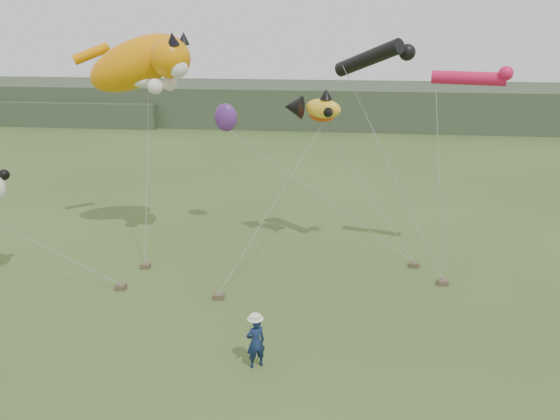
# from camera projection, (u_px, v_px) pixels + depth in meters

# --- Properties ---
(ground) EXTENTS (120.00, 120.00, 0.00)m
(ground) POSITION_uv_depth(u_px,v_px,m) (279.00, 357.00, 16.92)
(ground) COLOR #385123
(ground) RESTS_ON ground
(headland) EXTENTS (90.00, 13.00, 4.00)m
(headland) POSITION_uv_depth(u_px,v_px,m) (303.00, 104.00, 58.75)
(headland) COLOR #2D3D28
(headland) RESTS_ON ground
(festival_attendant) EXTENTS (0.71, 0.65, 1.64)m
(festival_attendant) POSITION_uv_depth(u_px,v_px,m) (256.00, 342.00, 16.21)
(festival_attendant) COLOR #122247
(festival_attendant) RESTS_ON ground
(sandbag_anchors) EXTENTS (12.94, 4.19, 0.20)m
(sandbag_anchors) POSITION_uv_depth(u_px,v_px,m) (270.00, 279.00, 21.99)
(sandbag_anchors) COLOR brown
(sandbag_anchors) RESTS_ON ground
(cat_kite) EXTENTS (5.89, 3.23, 3.51)m
(cat_kite) POSITION_uv_depth(u_px,v_px,m) (144.00, 63.00, 23.38)
(cat_kite) COLOR orange
(cat_kite) RESTS_ON ground
(fish_kite) EXTENTS (2.62, 1.73, 1.31)m
(fish_kite) POSITION_uv_depth(u_px,v_px,m) (312.00, 107.00, 23.07)
(fish_kite) COLOR yellow
(fish_kite) RESTS_ON ground
(tube_kites) EXTENTS (6.81, 2.63, 1.78)m
(tube_kites) POSITION_uv_depth(u_px,v_px,m) (414.00, 65.00, 21.25)
(tube_kites) COLOR black
(tube_kites) RESTS_ON ground
(misc_kites) EXTENTS (5.75, 1.74, 1.42)m
(misc_kites) POSITION_uv_depth(u_px,v_px,m) (261.00, 116.00, 25.08)
(misc_kites) COLOR #D5400E
(misc_kites) RESTS_ON ground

